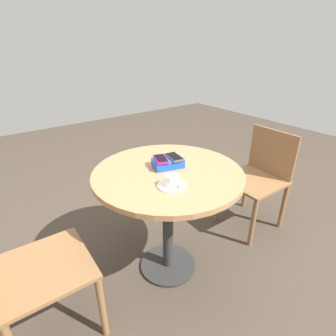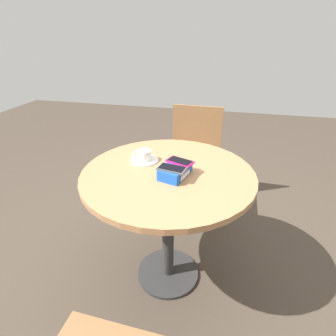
# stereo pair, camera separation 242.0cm
# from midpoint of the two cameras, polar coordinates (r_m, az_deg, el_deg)

# --- Properties ---
(ground_plane) EXTENTS (8.00, 8.00, 0.00)m
(ground_plane) POSITION_cam_midpoint_polar(r_m,az_deg,el_deg) (1.49, 31.95, -55.54)
(ground_plane) COLOR #42382D
(round_table) EXTENTS (0.89, 0.89, 0.75)m
(round_table) POSITION_cam_midpoint_polar(r_m,az_deg,el_deg) (0.91, 46.46, -47.61)
(round_table) COLOR #2D2D2D
(round_table) RESTS_ON ground_plane
(phone_box) EXTENTS (0.20, 0.15, 0.05)m
(phone_box) POSITION_cam_midpoint_polar(r_m,az_deg,el_deg) (0.80, 57.00, -44.06)
(phone_box) COLOR blue
(phone_box) RESTS_ON round_table
(phone_gray) EXTENTS (0.09, 0.15, 0.01)m
(phone_gray) POSITION_cam_midpoint_polar(r_m,az_deg,el_deg) (0.76, 60.33, -45.53)
(phone_gray) COLOR #515156
(phone_gray) RESTS_ON phone_box
(phone_magenta) EXTENTS (0.11, 0.15, 0.01)m
(phone_magenta) POSITION_cam_midpoint_polar(r_m,az_deg,el_deg) (0.79, 56.80, -40.11)
(phone_magenta) COLOR #D11975
(phone_magenta) RESTS_ON phone_box
(saucer) EXTENTS (0.15, 0.15, 0.01)m
(saucer) POSITION_cam_midpoint_polar(r_m,az_deg,el_deg) (0.75, 33.61, -41.22)
(saucer) COLOR silver
(saucer) RESTS_ON round_table
(coffee_cup) EXTENTS (0.08, 0.11, 0.05)m
(coffee_cup) POSITION_cam_midpoint_polar(r_m,az_deg,el_deg) (0.73, 34.24, -40.25)
(coffee_cup) COLOR silver
(coffee_cup) RESTS_ON saucer
(chair_near_window) EXTENTS (0.45, 0.45, 0.85)m
(chair_near_window) POSITION_cam_midpoint_polar(r_m,az_deg,el_deg) (1.45, 28.45, -18.24)
(chair_near_window) COLOR brown
(chair_near_window) RESTS_ON ground_plane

